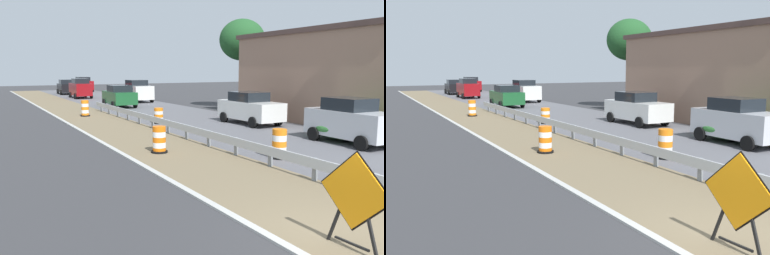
% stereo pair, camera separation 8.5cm
% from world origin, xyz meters
% --- Properties ---
extents(ground_plane, '(160.00, 160.00, 0.00)m').
position_xyz_m(ground_plane, '(0.00, 0.00, 0.00)').
color(ground_plane, '#333335').
extents(guardrail_median, '(0.18, 46.18, 0.71)m').
position_xyz_m(guardrail_median, '(2.45, 3.59, 0.52)').
color(guardrail_median, '#ADB2B7').
rests_on(guardrail_median, ground).
extents(warning_sign_diamond, '(0.14, 1.51, 1.89)m').
position_xyz_m(warning_sign_diamond, '(-0.33, -0.00, 1.03)').
color(warning_sign_diamond, black).
rests_on(warning_sign_diamond, ground).
extents(traffic_barrel_nearest, '(0.67, 0.67, 1.11)m').
position_xyz_m(traffic_barrel_nearest, '(3.62, 6.41, 0.50)').
color(traffic_barrel_nearest, orange).
rests_on(traffic_barrel_nearest, ground).
extents(traffic_barrel_close, '(0.66, 0.66, 1.06)m').
position_xyz_m(traffic_barrel_close, '(0.12, 9.50, 0.48)').
color(traffic_barrel_close, orange).
rests_on(traffic_barrel_close, ground).
extents(traffic_barrel_mid, '(0.69, 0.69, 0.96)m').
position_xyz_m(traffic_barrel_mid, '(3.62, 17.27, 0.43)').
color(traffic_barrel_mid, orange).
rests_on(traffic_barrel_mid, ground).
extents(traffic_barrel_far, '(0.65, 0.65, 1.13)m').
position_xyz_m(traffic_barrel_far, '(0.61, 23.17, 0.51)').
color(traffic_barrel_far, orange).
rests_on(traffic_barrel_far, ground).
extents(car_lead_near_lane, '(2.02, 4.11, 2.24)m').
position_xyz_m(car_lead_near_lane, '(4.59, 41.07, 1.11)').
color(car_lead_near_lane, maroon).
rests_on(car_lead_near_lane, ground).
extents(car_trailing_near_lane, '(2.13, 4.39, 1.94)m').
position_xyz_m(car_trailing_near_lane, '(8.39, 14.39, 0.97)').
color(car_trailing_near_lane, silver).
rests_on(car_trailing_near_lane, ground).
extents(car_lead_far_lane, '(2.28, 4.56, 1.91)m').
position_xyz_m(car_lead_far_lane, '(5.00, 28.66, 0.96)').
color(car_lead_far_lane, '#195128').
rests_on(car_lead_far_lane, ground).
extents(car_mid_far_lane, '(2.07, 4.78, 2.15)m').
position_xyz_m(car_mid_far_lane, '(8.13, 54.04, 1.07)').
color(car_mid_far_lane, maroon).
rests_on(car_mid_far_lane, ground).
extents(car_trailing_far_lane, '(2.17, 4.17, 1.94)m').
position_xyz_m(car_trailing_far_lane, '(4.63, 48.97, 0.97)').
color(car_trailing_far_lane, black).
rests_on(car_trailing_far_lane, ground).
extents(car_distant_a, '(2.09, 4.08, 2.04)m').
position_xyz_m(car_distant_a, '(8.38, 7.10, 1.02)').
color(car_distant_a, silver).
rests_on(car_distant_a, ground).
extents(car_distant_c, '(2.18, 4.16, 2.21)m').
position_xyz_m(car_distant_c, '(8.35, 32.91, 1.10)').
color(car_distant_c, silver).
rests_on(car_distant_c, ground).
extents(roadside_shop_near, '(6.32, 12.91, 5.72)m').
position_xyz_m(roadside_shop_near, '(13.94, 12.87, 2.87)').
color(roadside_shop_near, '#93705B').
rests_on(roadside_shop_near, ground).
extents(bush_roadside, '(3.55, 3.55, 1.21)m').
position_xyz_m(bush_roadside, '(9.25, 7.88, 0.61)').
color(bush_roadside, '#337533').
rests_on(bush_roadside, ground).
extents(tree_roadside, '(3.74, 3.74, 7.37)m').
position_xyz_m(tree_roadside, '(13.42, 22.15, 5.64)').
color(tree_roadside, brown).
rests_on(tree_roadside, ground).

